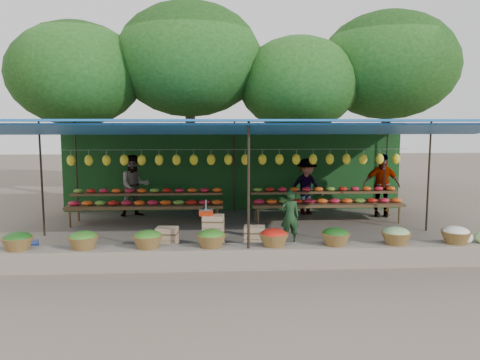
{
  "coord_description": "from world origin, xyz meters",
  "views": [
    {
      "loc": [
        -0.65,
        -11.46,
        2.76
      ],
      "look_at": [
        0.02,
        0.2,
        1.32
      ],
      "focal_mm": 35.0,
      "sensor_mm": 36.0,
      "label": 1
    }
  ],
  "objects": [
    {
      "name": "customer_right",
      "position": [
        4.29,
        1.9,
        0.92
      ],
      "size": [
        1.11,
        0.52,
        1.85
      ],
      "primitive_type": "imported",
      "rotation": [
        0.0,
        0.0,
        -0.07
      ],
      "color": "slate",
      "rests_on": "ground"
    },
    {
      "name": "tree_row",
      "position": [
        0.5,
        6.09,
        4.7
      ],
      "size": [
        16.51,
        5.5,
        7.12
      ],
      "color": "#392815",
      "rests_on": "ground"
    },
    {
      "name": "stone_curb",
      "position": [
        0.0,
        -2.75,
        0.2
      ],
      "size": [
        10.6,
        0.55,
        0.4
      ],
      "primitive_type": "cube",
      "color": "#74695D",
      "rests_on": "ground"
    },
    {
      "name": "netting_backdrop",
      "position": [
        0.0,
        3.15,
        1.25
      ],
      "size": [
        10.6,
        0.06,
        2.5
      ],
      "primitive_type": "cube",
      "color": "#1B4D1E",
      "rests_on": "ground"
    },
    {
      "name": "customer_left",
      "position": [
        -2.97,
        2.3,
        0.91
      ],
      "size": [
        1.07,
        0.96,
        1.81
      ],
      "primitive_type": "imported",
      "rotation": [
        0.0,
        0.0,
        0.37
      ],
      "color": "slate",
      "rests_on": "ground"
    },
    {
      "name": "weighing_scale",
      "position": [
        -0.81,
        -1.51,
        0.85
      ],
      "size": [
        0.32,
        0.32,
        0.34
      ],
      "color": "red",
      "rests_on": "crate_counter"
    },
    {
      "name": "stall_canopy",
      "position": [
        -0.0,
        0.07,
        2.67
      ],
      "size": [
        10.8,
        6.6,
        2.82
      ],
      "color": "black",
      "rests_on": "ground"
    },
    {
      "name": "fruit_table_left",
      "position": [
        -2.49,
        1.35,
        0.61
      ],
      "size": [
        4.21,
        0.95,
        0.93
      ],
      "color": "#442F1B",
      "rests_on": "ground"
    },
    {
      "name": "vendor_seated",
      "position": [
        1.1,
        -0.99,
        0.61
      ],
      "size": [
        0.46,
        0.32,
        1.22
      ],
      "primitive_type": "imported",
      "rotation": [
        0.0,
        0.0,
        3.21
      ],
      "color": "#1B3C1E",
      "rests_on": "ground"
    },
    {
      "name": "fruit_table_right",
      "position": [
        2.51,
        1.35,
        0.61
      ],
      "size": [
        4.21,
        0.95,
        0.93
      ],
      "color": "#442F1B",
      "rests_on": "ground"
    },
    {
      "name": "crate_counter",
      "position": [
        -0.69,
        -1.51,
        0.31
      ],
      "size": [
        2.39,
        0.39,
        0.77
      ],
      "color": "#9F7F5B",
      "rests_on": "ground"
    },
    {
      "name": "blue_crate_back",
      "position": [
        -4.51,
        -1.99,
        0.17
      ],
      "size": [
        0.67,
        0.56,
        0.34
      ],
      "primitive_type": "cube",
      "rotation": [
        0.0,
        0.0,
        0.31
      ],
      "color": "navy",
      "rests_on": "ground"
    },
    {
      "name": "blue_crate_front",
      "position": [
        -4.6,
        -2.54,
        0.15
      ],
      "size": [
        0.59,
        0.52,
        0.29
      ],
      "primitive_type": "cube",
      "rotation": [
        0.0,
        0.0,
        -0.41
      ],
      "color": "navy",
      "rests_on": "ground"
    },
    {
      "name": "customer_mid",
      "position": [
        2.15,
        2.33,
        0.85
      ],
      "size": [
        1.22,
        0.9,
        1.69
      ],
      "primitive_type": "imported",
      "rotation": [
        0.0,
        0.0,
        0.28
      ],
      "color": "slate",
      "rests_on": "ground"
    },
    {
      "name": "ground",
      "position": [
        0.0,
        0.0,
        0.0
      ],
      "size": [
        60.0,
        60.0,
        0.0
      ],
      "primitive_type": "plane",
      "color": "brown",
      "rests_on": "ground"
    },
    {
      "name": "produce_baskets",
      "position": [
        -0.1,
        -2.75,
        0.56
      ],
      "size": [
        8.98,
        0.58,
        0.34
      ],
      "color": "brown",
      "rests_on": "stone_curb"
    }
  ]
}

